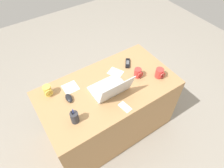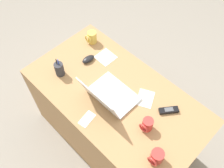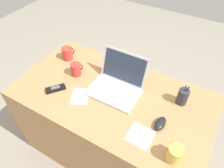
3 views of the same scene
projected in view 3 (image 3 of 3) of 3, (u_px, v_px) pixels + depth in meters
The scene contains 12 objects.
ground_plane at pixel (112, 147), 1.92m from camera, with size 6.00×6.00×0.00m, color gray.
desk at pixel (112, 125), 1.66m from camera, with size 1.35×0.74×0.73m, color tan.
laptop at pixel (117, 84), 1.40m from camera, with size 0.34×0.30×0.23m.
computer_mouse at pixel (160, 124), 1.21m from camera, with size 0.06×0.11×0.04m, color black.
coffee_mug_white at pixel (76, 69), 1.51m from camera, with size 0.07×0.08×0.10m.
coffee_mug_tall at pixel (68, 53), 1.64m from camera, with size 0.08×0.09×0.10m.
coffee_mug_spare at pixel (175, 154), 1.04m from camera, with size 0.07×0.09×0.10m.
cordless_phone at pixel (56, 89), 1.42m from camera, with size 0.12×0.13×0.03m.
pen_holder at pixel (183, 97), 1.31m from camera, with size 0.07×0.07×0.16m.
paper_note_near_laptop at pixel (80, 96), 1.38m from camera, with size 0.11×0.14×0.00m, color white.
paper_note_left at pixel (140, 136), 1.17m from camera, with size 0.14×0.14×0.00m, color white.
paper_note_right at pixel (130, 71), 1.57m from camera, with size 0.07×0.12×0.00m, color white.
Camera 3 is at (0.48, -0.82, 1.77)m, focal length 32.96 mm.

